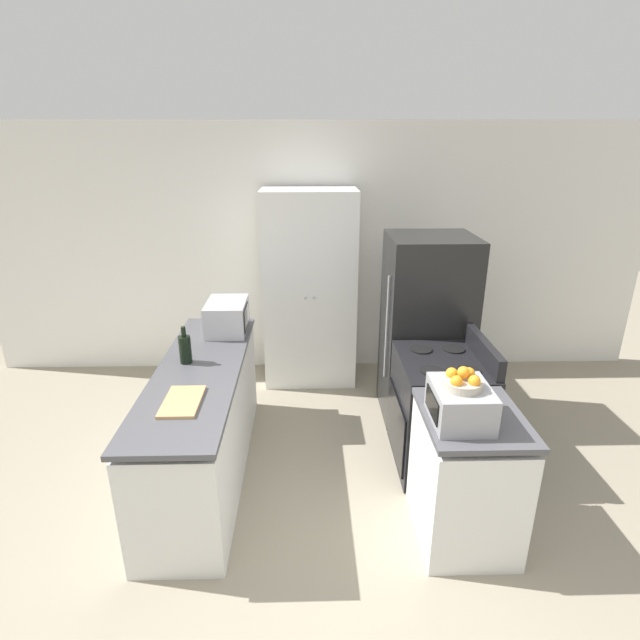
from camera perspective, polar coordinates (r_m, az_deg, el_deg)
ground_plane at (r=3.25m, az=0.88°, el=-28.85°), size 14.00×14.00×0.00m
wall_back at (r=5.32m, az=-0.40°, el=7.81°), size 7.00×0.06×2.60m
counter_left at (r=3.92m, az=-13.17°, el=-11.43°), size 0.60×2.08×0.89m
counter_right at (r=3.43m, az=16.32°, el=-16.94°), size 0.60×0.72×0.89m
pantry_cabinet at (r=5.08m, az=-1.19°, el=3.57°), size 0.92×0.60×1.98m
stove at (r=4.04m, az=13.43°, el=-10.10°), size 0.66×0.79×1.05m
refrigerator at (r=4.56m, az=11.99°, el=-0.96°), size 0.76×0.69×1.67m
microwave at (r=4.30m, az=-10.56°, el=0.41°), size 0.34×0.46×0.26m
wine_bottle at (r=3.78m, az=-15.16°, el=-3.19°), size 0.09×0.09×0.28m
toaster_oven at (r=3.04m, az=15.73°, el=-9.22°), size 0.33×0.39×0.22m
fruit_bowl at (r=2.96m, az=15.97°, el=-6.69°), size 0.23×0.23×0.13m
cutting_board at (r=3.28m, az=-15.47°, el=-8.97°), size 0.23×0.39×0.02m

